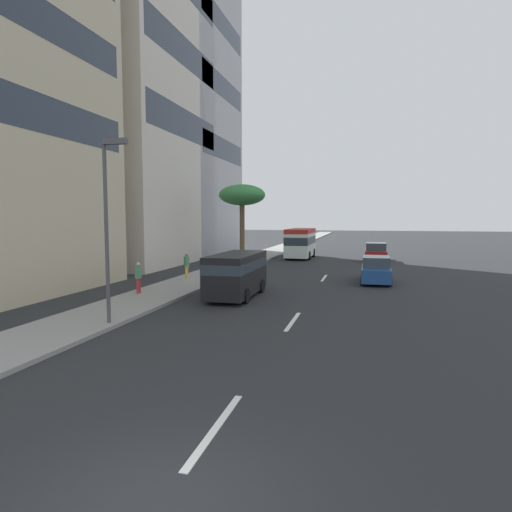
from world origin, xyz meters
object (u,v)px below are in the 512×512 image
(van_lead, at_px, (237,272))
(car_second, at_px, (376,270))
(pedestrian_mid_block, at_px, (187,265))
(street_lamp, at_px, (109,210))
(car_third, at_px, (376,252))
(pedestrian_near_lamp, at_px, (138,276))
(minibus_fourth, at_px, (301,242))
(palm_tree, at_px, (242,196))

(van_lead, distance_m, car_second, 9.77)
(van_lead, distance_m, pedestrian_mid_block, 6.74)
(van_lead, distance_m, street_lamp, 8.19)
(van_lead, bearing_deg, street_lamp, -21.11)
(car_second, bearing_deg, car_third, -0.83)
(car_second, relative_size, pedestrian_near_lamp, 2.71)
(car_third, bearing_deg, minibus_fourth, 79.87)
(pedestrian_near_lamp, bearing_deg, car_second, 120.93)
(pedestrian_near_lamp, xyz_separation_m, street_lamp, (-6.11, -2.20, 3.29))
(car_third, distance_m, pedestrian_near_lamp, 25.07)
(car_second, distance_m, palm_tree, 13.91)
(van_lead, xyz_separation_m, palm_tree, (14.31, 3.71, 4.47))
(pedestrian_mid_block, bearing_deg, pedestrian_near_lamp, 125.15)
(pedestrian_mid_block, bearing_deg, van_lead, 171.82)
(palm_tree, bearing_deg, minibus_fourth, -25.04)
(car_third, bearing_deg, pedestrian_mid_block, 143.77)
(car_third, bearing_deg, pedestrian_near_lamp, 151.20)
(pedestrian_mid_block, xyz_separation_m, street_lamp, (-11.91, -1.97, 3.28))
(van_lead, relative_size, pedestrian_mid_block, 3.31)
(car_third, relative_size, pedestrian_near_lamp, 2.81)
(van_lead, xyz_separation_m, car_second, (6.86, -6.93, -0.50))
(minibus_fourth, relative_size, pedestrian_mid_block, 3.97)
(van_lead, height_order, street_lamp, street_lamp)
(car_second, xyz_separation_m, car_third, (14.12, -0.21, 0.02))
(pedestrian_near_lamp, bearing_deg, minibus_fourth, 165.46)
(car_third, bearing_deg, van_lead, 161.21)
(car_second, distance_m, pedestrian_mid_block, 11.83)
(minibus_fourth, distance_m, pedestrian_mid_block, 18.08)
(van_lead, height_order, minibus_fourth, minibus_fourth)
(pedestrian_mid_block, bearing_deg, minibus_fourth, -67.70)
(car_third, bearing_deg, car_second, 179.17)
(minibus_fourth, distance_m, street_lamp, 29.61)
(pedestrian_near_lamp, xyz_separation_m, pedestrian_mid_block, (5.80, -0.23, 0.01))
(car_second, relative_size, car_third, 0.96)
(van_lead, height_order, car_third, van_lead)
(pedestrian_near_lamp, bearing_deg, palm_tree, 172.87)
(van_lead, xyz_separation_m, pedestrian_near_lamp, (-0.99, 4.94, -0.25))
(pedestrian_mid_block, bearing_deg, palm_tree, -58.59)
(car_second, xyz_separation_m, palm_tree, (7.45, 10.65, 4.97))
(pedestrian_near_lamp, relative_size, pedestrian_mid_block, 0.99)
(van_lead, height_order, palm_tree, palm_tree)
(van_lead, xyz_separation_m, car_third, (20.98, -7.14, -0.47))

